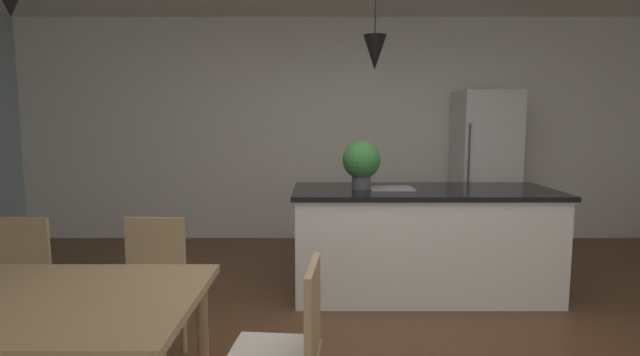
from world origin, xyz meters
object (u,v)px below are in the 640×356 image
at_px(chair_kitchen_end, 283,353).
at_px(potted_plant_on_island, 361,162).
at_px(kitchen_island, 422,240).
at_px(refrigerator, 484,169).
at_px(chair_far_left, 8,286).
at_px(chair_far_right, 148,286).

xyz_separation_m(chair_kitchen_end, potted_plant_on_island, (0.51, 2.05, 0.66)).
height_order(chair_kitchen_end, kitchen_island, kitchen_island).
distance_m(chair_kitchen_end, refrigerator, 4.24).
distance_m(chair_far_left, chair_far_right, 0.85).
height_order(chair_kitchen_end, chair_far_right, same).
relative_size(chair_far_left, kitchen_island, 0.40).
xyz_separation_m(chair_kitchen_end, chair_far_left, (-1.74, 0.86, 0.00)).
bearing_deg(potted_plant_on_island, refrigerator, 45.76).
xyz_separation_m(chair_far_left, potted_plant_on_island, (2.24, 1.19, 0.66)).
height_order(kitchen_island, potted_plant_on_island, potted_plant_on_island).
bearing_deg(chair_far_left, chair_far_right, -0.00).
distance_m(refrigerator, potted_plant_on_island, 2.27).
height_order(chair_far_right, kitchen_island, kitchen_island).
relative_size(chair_kitchen_end, chair_far_left, 1.00).
height_order(chair_kitchen_end, refrigerator, refrigerator).
relative_size(chair_kitchen_end, chair_far_right, 1.00).
bearing_deg(chair_far_left, refrigerator, 36.33).
distance_m(kitchen_island, refrigerator, 1.98).
bearing_deg(potted_plant_on_island, chair_far_right, -139.46).
xyz_separation_m(chair_kitchen_end, refrigerator, (2.08, 3.67, 0.43)).
relative_size(chair_far_right, potted_plant_on_island, 2.16).
bearing_deg(refrigerator, kitchen_island, -123.02).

